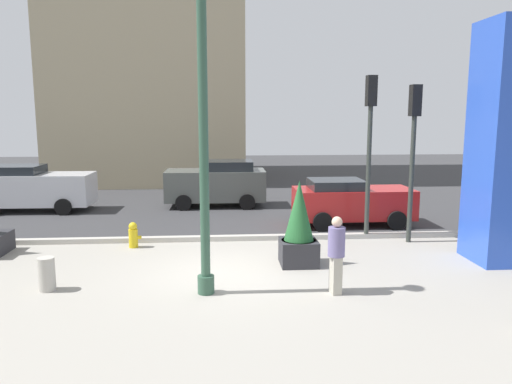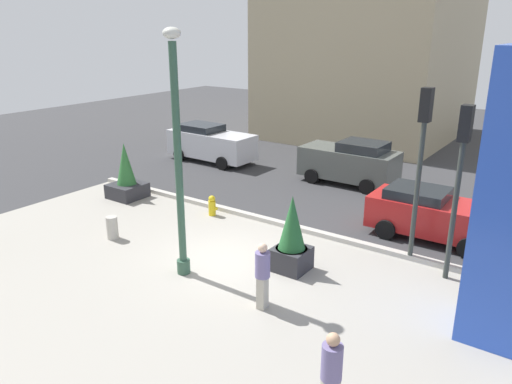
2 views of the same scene
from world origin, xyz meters
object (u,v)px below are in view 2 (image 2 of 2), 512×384
fire_hydrant (212,206)px  car_intersection (210,143)px  lamp_post (178,163)px  pedestrian_by_curb (263,273)px  car_far_lane (433,214)px  potted_plant_near_left (292,237)px  concrete_bollard (112,228)px  traffic_light_far_side (422,149)px  pedestrian_on_sidewalk (331,373)px  car_curb_west (350,162)px  potted_plant_by_pillar (126,177)px  traffic_light_corner (460,166)px

fire_hydrant → car_intersection: car_intersection is taller
lamp_post → pedestrian_by_curb: lamp_post is taller
car_far_lane → potted_plant_near_left: bearing=-119.8°
fire_hydrant → car_intersection: 7.62m
concrete_bollard → car_intersection: (-3.66, 9.20, 0.56)m
fire_hydrant → car_intersection: bearing=130.5°
car_intersection → pedestrian_by_curb: car_intersection is taller
traffic_light_far_side → pedestrian_on_sidewalk: (0.92, -6.89, -2.34)m
car_curb_west → car_far_lane: bearing=-39.8°
pedestrian_on_sidewalk → potted_plant_by_pillar: bearing=153.6°
car_intersection → car_curb_west: size_ratio=1.12×
lamp_post → pedestrian_by_curb: 3.54m
concrete_bollard → car_intersection: bearing=111.7°
potted_plant_near_left → fire_hydrant: bearing=156.5°
lamp_post → fire_hydrant: (-2.19, 3.83, -2.77)m
potted_plant_near_left → potted_plant_by_pillar: size_ratio=0.99×
lamp_post → car_curb_west: 10.41m
fire_hydrant → concrete_bollard: same height
potted_plant_near_left → potted_plant_by_pillar: bearing=169.8°
fire_hydrant → pedestrian_by_curb: (4.96, -4.05, 0.57)m
concrete_bollard → traffic_light_corner: (9.43, 3.45, 2.76)m
car_intersection → car_far_lane: size_ratio=1.13×
car_curb_west → pedestrian_on_sidewalk: 13.86m
pedestrian_on_sidewalk → fire_hydrant: bearing=141.3°
potted_plant_near_left → traffic_light_far_side: bearing=44.9°
traffic_light_far_side → car_far_lane: traffic_light_far_side is taller
fire_hydrant → traffic_light_far_side: size_ratio=0.15×
car_far_lane → lamp_post: bearing=-127.5°
lamp_post → fire_hydrant: lamp_post is taller
traffic_light_far_side → car_curb_west: bearing=128.6°
concrete_bollard → potted_plant_by_pillar: bearing=132.5°
potted_plant_by_pillar → traffic_light_corner: traffic_light_corner is taller
lamp_post → potted_plant_near_left: (2.30, 1.88, -2.16)m
car_curb_west → concrete_bollard: bearing=-110.5°
pedestrian_on_sidewalk → concrete_bollard: bearing=162.3°
traffic_light_far_side → pedestrian_on_sidewalk: 7.34m
potted_plant_by_pillar → pedestrian_on_sidewalk: potted_plant_by_pillar is taller
traffic_light_far_side → traffic_light_corner: bearing=-23.9°
car_far_lane → car_curb_west: (-4.65, 3.88, 0.14)m
fire_hydrant → concrete_bollard: (-1.27, -3.41, 0.01)m
potted_plant_by_pillar → car_curb_west: 9.31m
lamp_post → pedestrian_by_curb: (2.77, -0.22, -2.20)m
pedestrian_on_sidewalk → potted_plant_near_left: bearing=128.0°
potted_plant_near_left → fire_hydrant: potted_plant_near_left is taller
fire_hydrant → pedestrian_on_sidewalk: 10.17m
potted_plant_by_pillar → traffic_light_far_side: bearing=5.0°
fire_hydrant → pedestrian_by_curb: size_ratio=0.44×
car_curb_west → fire_hydrant: bearing=-110.5°
lamp_post → concrete_bollard: (-3.46, 0.42, -2.76)m
lamp_post → fire_hydrant: bearing=119.7°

